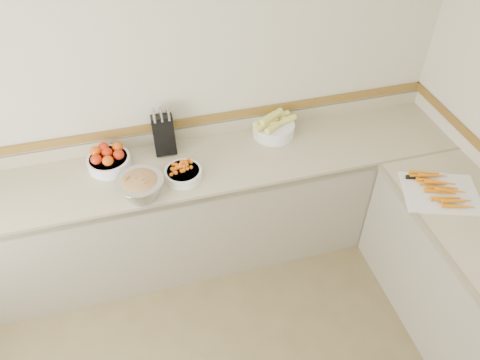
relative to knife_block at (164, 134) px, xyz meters
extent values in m
plane|color=beige|center=(0.05, 0.10, 0.25)|extent=(4.00, 0.00, 4.00)
cube|color=tan|center=(0.05, -0.22, -0.17)|extent=(4.00, 0.65, 0.04)
cube|color=gray|center=(0.05, -0.22, -0.62)|extent=(4.00, 0.63, 0.86)
cube|color=#88795B|center=(0.05, -0.54, -0.17)|extent=(4.00, 0.02, 0.04)
cube|color=tan|center=(0.05, 0.09, -0.10)|extent=(4.00, 0.02, 0.10)
cube|color=brown|center=(0.05, 0.09, 0.00)|extent=(4.00, 0.02, 0.06)
cube|color=black|center=(1.43, -1.65, -0.25)|extent=(0.02, 0.58, 0.06)
cylinder|color=silver|center=(1.43, -1.65, -0.33)|extent=(0.02, 0.50, 0.02)
cube|color=black|center=(0.00, 0.00, -0.01)|extent=(0.15, 0.18, 0.30)
cylinder|color=silver|center=(-0.05, -0.03, 0.17)|extent=(0.02, 0.04, 0.08)
cylinder|color=silver|center=(0.00, -0.03, 0.17)|extent=(0.02, 0.04, 0.08)
cylinder|color=silver|center=(0.05, -0.03, 0.17)|extent=(0.02, 0.04, 0.08)
cylinder|color=silver|center=(-0.05, 0.00, 0.17)|extent=(0.02, 0.04, 0.08)
cylinder|color=silver|center=(0.00, 0.00, 0.17)|extent=(0.02, 0.04, 0.08)
cylinder|color=silver|center=(0.05, 0.00, 0.17)|extent=(0.02, 0.04, 0.08)
cylinder|color=silver|center=(-0.05, 0.03, 0.17)|extent=(0.02, 0.04, 0.08)
cylinder|color=silver|center=(0.00, 0.03, 0.17)|extent=(0.02, 0.04, 0.08)
cylinder|color=silver|center=(0.05, 0.03, 0.17)|extent=(0.02, 0.04, 0.08)
cylinder|color=white|center=(-0.40, -0.08, -0.11)|extent=(0.29, 0.29, 0.08)
torus|color=white|center=(-0.40, -0.08, -0.07)|extent=(0.30, 0.30, 0.01)
cylinder|color=white|center=(-0.40, -0.08, -0.07)|extent=(0.26, 0.26, 0.01)
ellipsoid|color=red|center=(-0.47, -0.12, -0.03)|extent=(0.08, 0.08, 0.07)
ellipsoid|color=#D74A07|center=(-0.40, -0.15, -0.03)|extent=(0.08, 0.08, 0.07)
ellipsoid|color=red|center=(-0.32, -0.11, -0.03)|extent=(0.08, 0.08, 0.07)
ellipsoid|color=#D74A07|center=(-0.47, -0.03, -0.03)|extent=(0.08, 0.08, 0.07)
ellipsoid|color=red|center=(-0.40, -0.06, -0.03)|extent=(0.08, 0.08, 0.07)
ellipsoid|color=#D74A07|center=(-0.32, -0.02, -0.03)|extent=(0.08, 0.08, 0.07)
ellipsoid|color=red|center=(-0.42, 0.00, -0.03)|extent=(0.08, 0.08, 0.07)
cylinder|color=white|center=(0.07, -0.32, -0.11)|extent=(0.25, 0.25, 0.06)
torus|color=white|center=(0.07, -0.32, -0.09)|extent=(0.25, 0.25, 0.01)
cylinder|color=white|center=(0.07, -0.32, -0.09)|extent=(0.22, 0.22, 0.01)
sphere|color=#DE5A07|center=(0.08, -0.27, -0.05)|extent=(0.03, 0.03, 0.03)
sphere|color=#DE5A07|center=(0.03, -0.29, -0.05)|extent=(0.03, 0.03, 0.03)
sphere|color=#DE5A07|center=(0.14, -0.28, -0.06)|extent=(0.03, 0.03, 0.03)
sphere|color=#DE5A07|center=(0.03, -0.26, -0.06)|extent=(0.03, 0.03, 0.03)
sphere|color=#DE5A07|center=(0.04, -0.32, -0.04)|extent=(0.03, 0.03, 0.03)
sphere|color=#DE5A07|center=(0.07, -0.25, -0.06)|extent=(0.03, 0.03, 0.03)
sphere|color=#DE5A07|center=(0.00, -0.31, -0.06)|extent=(0.03, 0.03, 0.03)
sphere|color=#DE5A07|center=(0.08, -0.28, -0.04)|extent=(0.03, 0.03, 0.03)
sphere|color=#DE5A07|center=(0.03, -0.33, -0.05)|extent=(0.03, 0.03, 0.03)
sphere|color=#DE5A07|center=(0.08, -0.33, -0.03)|extent=(0.03, 0.03, 0.03)
sphere|color=#DE5A07|center=(0.09, -0.29, -0.04)|extent=(0.03, 0.03, 0.03)
sphere|color=#DE5A07|center=(0.09, -0.26, -0.05)|extent=(0.03, 0.03, 0.03)
sphere|color=#DE5A07|center=(0.08, -0.34, -0.04)|extent=(0.03, 0.03, 0.03)
sphere|color=#DE5A07|center=(0.08, -0.33, -0.03)|extent=(0.03, 0.03, 0.03)
sphere|color=#DE5A07|center=(0.01, -0.29, -0.06)|extent=(0.03, 0.03, 0.03)
sphere|color=#DE5A07|center=(0.15, -0.34, -0.06)|extent=(0.03, 0.03, 0.03)
sphere|color=#DE5A07|center=(0.10, -0.36, -0.04)|extent=(0.03, 0.03, 0.03)
sphere|color=#DE5A07|center=(0.09, -0.30, -0.04)|extent=(0.03, 0.03, 0.03)
sphere|color=#DE5A07|center=(0.00, -0.27, -0.06)|extent=(0.03, 0.03, 0.03)
sphere|color=#DE5A07|center=(0.05, -0.33, -0.03)|extent=(0.03, 0.03, 0.03)
sphere|color=#DE5A07|center=(0.01, -0.36, -0.06)|extent=(0.03, 0.03, 0.03)
sphere|color=#DE5A07|center=(0.04, -0.28, -0.05)|extent=(0.03, 0.03, 0.03)
sphere|color=#DE5A07|center=(0.09, -0.26, -0.06)|extent=(0.03, 0.03, 0.03)
sphere|color=#DE5A07|center=(0.10, -0.30, -0.04)|extent=(0.03, 0.03, 0.03)
sphere|color=#DE5A07|center=(0.06, -0.31, -0.04)|extent=(0.03, 0.03, 0.03)
sphere|color=#DE5A07|center=(0.07, -0.32, -0.03)|extent=(0.03, 0.03, 0.03)
sphere|color=#DE5A07|center=(0.13, -0.26, -0.06)|extent=(0.03, 0.03, 0.03)
sphere|color=#DE5A07|center=(0.07, -0.30, -0.03)|extent=(0.03, 0.03, 0.03)
sphere|color=#DE5A07|center=(0.07, -0.32, -0.02)|extent=(0.03, 0.03, 0.03)
sphere|color=#DE5A07|center=(0.10, -0.32, -0.04)|extent=(0.03, 0.03, 0.03)
sphere|color=#DE5A07|center=(0.14, -0.29, -0.06)|extent=(0.03, 0.03, 0.03)
sphere|color=#DE5A07|center=(0.06, -0.41, -0.06)|extent=(0.03, 0.03, 0.03)
sphere|color=#DE5A07|center=(-0.01, -0.36, -0.06)|extent=(0.03, 0.03, 0.03)
cylinder|color=white|center=(0.80, -0.02, -0.10)|extent=(0.31, 0.31, 0.09)
torus|color=white|center=(0.80, -0.02, -0.06)|extent=(0.31, 0.31, 0.01)
cylinder|color=#EAEA62|center=(0.74, -0.04, -0.03)|extent=(0.21, 0.13, 0.05)
cylinder|color=#EAEA62|center=(0.80, -0.07, -0.03)|extent=(0.20, 0.15, 0.05)
cylinder|color=#EAEA62|center=(0.87, -0.04, -0.03)|extent=(0.21, 0.11, 0.05)
cylinder|color=#EAEA62|center=(0.75, 0.02, -0.03)|extent=(0.20, 0.14, 0.05)
cylinder|color=#EAEA62|center=(0.84, 0.03, -0.03)|extent=(0.21, 0.09, 0.05)
cylinder|color=#EAEA62|center=(0.78, -0.02, 0.02)|extent=(0.20, 0.15, 0.05)
cylinder|color=#B2B2BA|center=(-0.22, -0.43, -0.07)|extent=(0.31, 0.31, 0.14)
torus|color=#B2B2BA|center=(-0.22, -0.43, -0.01)|extent=(0.31, 0.31, 0.01)
ellipsoid|color=red|center=(-0.22, -0.43, -0.02)|extent=(0.25, 0.25, 0.08)
cube|color=red|center=(-0.20, -0.45, 0.02)|extent=(0.03, 0.03, 0.02)
cube|color=#80BC5B|center=(-0.18, -0.46, 0.00)|extent=(0.03, 0.03, 0.02)
cube|color=red|center=(-0.22, -0.47, 0.00)|extent=(0.03, 0.03, 0.02)
cube|color=#80BC5B|center=(-0.18, -0.48, 0.00)|extent=(0.03, 0.03, 0.02)
cube|color=red|center=(-0.28, -0.40, 0.02)|extent=(0.03, 0.03, 0.02)
cube|color=#80BC5B|center=(-0.20, -0.40, 0.01)|extent=(0.03, 0.03, 0.02)
cube|color=red|center=(-0.18, -0.48, 0.02)|extent=(0.02, 0.02, 0.02)
cube|color=#80BC5B|center=(-0.30, -0.42, 0.01)|extent=(0.03, 0.03, 0.02)
cube|color=red|center=(-0.24, -0.43, 0.01)|extent=(0.03, 0.03, 0.02)
cube|color=#80BC5B|center=(-0.17, -0.43, 0.00)|extent=(0.03, 0.03, 0.02)
cube|color=red|center=(-0.17, -0.47, 0.00)|extent=(0.03, 0.03, 0.02)
cube|color=#80BC5B|center=(-0.17, -0.47, 0.01)|extent=(0.03, 0.03, 0.02)
cube|color=red|center=(-0.26, -0.40, 0.00)|extent=(0.02, 0.02, 0.02)
cube|color=#80BC5B|center=(-0.16, -0.40, 0.01)|extent=(0.02, 0.02, 0.02)
cube|color=white|center=(1.65, -0.92, -0.14)|extent=(0.57, 0.51, 0.01)
cone|color=orange|center=(1.65, -1.07, -0.12)|extent=(0.18, 0.09, 0.03)
cone|color=orange|center=(1.65, -1.04, -0.09)|extent=(0.18, 0.09, 0.03)
cone|color=orange|center=(1.65, -1.01, -0.12)|extent=(0.18, 0.09, 0.03)
cone|color=orange|center=(1.65, -0.98, -0.12)|extent=(0.18, 0.09, 0.03)
cone|color=orange|center=(1.65, -0.95, -0.09)|extent=(0.18, 0.09, 0.03)
cone|color=orange|center=(1.65, -0.93, -0.12)|extent=(0.18, 0.09, 0.03)
cone|color=orange|center=(1.65, -0.90, -0.12)|extent=(0.18, 0.09, 0.03)
cone|color=orange|center=(1.65, -0.87, -0.09)|extent=(0.18, 0.09, 0.03)
cone|color=orange|center=(1.65, -0.84, -0.12)|extent=(0.18, 0.09, 0.03)
cone|color=orange|center=(1.65, -0.82, -0.12)|extent=(0.18, 0.09, 0.03)
cone|color=orange|center=(1.65, -0.79, -0.09)|extent=(0.18, 0.09, 0.03)
cone|color=orange|center=(1.65, -0.76, -0.12)|extent=(0.18, 0.09, 0.03)
cone|color=orange|center=(1.65, -0.73, -0.12)|extent=(0.18, 0.09, 0.03)
cube|color=silver|center=(1.69, -0.75, -0.13)|extent=(0.20, 0.10, 0.00)
cube|color=black|center=(1.55, -0.75, -0.12)|extent=(0.10, 0.06, 0.02)
camera|label=1|loc=(-0.17, -2.65, 1.99)|focal=35.00mm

